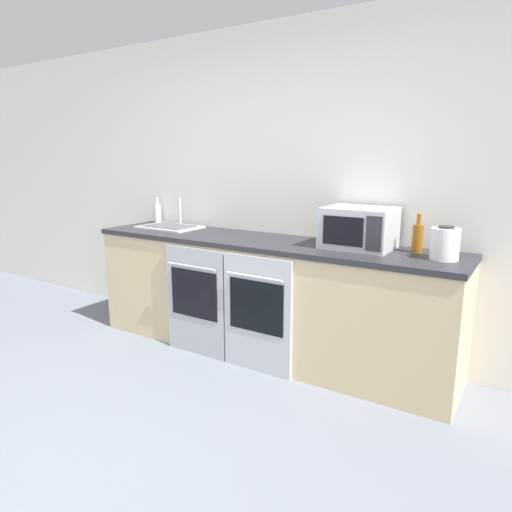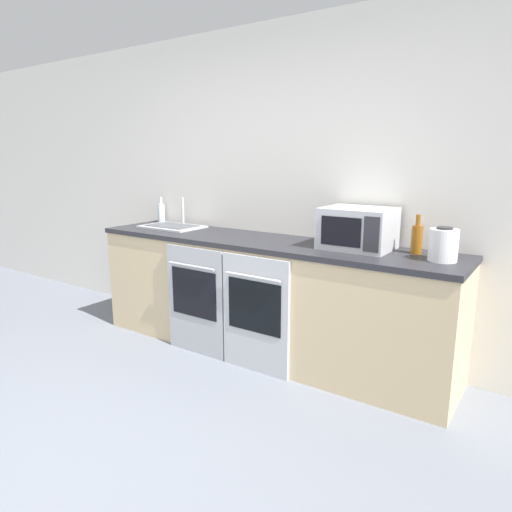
{
  "view_description": "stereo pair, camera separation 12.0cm",
  "coord_description": "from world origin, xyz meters",
  "px_view_note": "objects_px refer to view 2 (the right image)",
  "views": [
    {
      "loc": [
        1.82,
        -1.06,
        1.56
      ],
      "look_at": [
        -0.07,
        1.93,
        0.79
      ],
      "focal_mm": 32.0,
      "sensor_mm": 36.0,
      "label": 1
    },
    {
      "loc": [
        1.92,
        -1.0,
        1.56
      ],
      "look_at": [
        -0.07,
        1.93,
        0.79
      ],
      "focal_mm": 32.0,
      "sensor_mm": 36.0,
      "label": 2
    }
  ],
  "objects_px": {
    "oven_right": "(255,314)",
    "microwave": "(358,228)",
    "bottle_clear": "(161,212)",
    "sink": "(173,226)",
    "oven_left": "(195,300)",
    "kettle": "(443,245)",
    "bottle_amber": "(417,238)"
  },
  "relations": [
    {
      "from": "oven_left",
      "to": "oven_right",
      "type": "relative_size",
      "value": 1.0
    },
    {
      "from": "oven_left",
      "to": "oven_right",
      "type": "xyz_separation_m",
      "value": [
        0.58,
        0.0,
        0.0
      ]
    },
    {
      "from": "microwave",
      "to": "bottle_clear",
      "type": "bearing_deg",
      "value": 175.67
    },
    {
      "from": "sink",
      "to": "bottle_amber",
      "type": "bearing_deg",
      "value": 2.19
    },
    {
      "from": "bottle_clear",
      "to": "kettle",
      "type": "height_order",
      "value": "bottle_clear"
    },
    {
      "from": "oven_right",
      "to": "sink",
      "type": "relative_size",
      "value": 1.59
    },
    {
      "from": "bottle_clear",
      "to": "bottle_amber",
      "type": "height_order",
      "value": "bottle_amber"
    },
    {
      "from": "bottle_clear",
      "to": "bottle_amber",
      "type": "relative_size",
      "value": 0.95
    },
    {
      "from": "kettle",
      "to": "bottle_clear",
      "type": "bearing_deg",
      "value": 175.0
    },
    {
      "from": "oven_left",
      "to": "bottle_clear",
      "type": "xyz_separation_m",
      "value": [
        -0.92,
        0.56,
        0.58
      ]
    },
    {
      "from": "oven_right",
      "to": "microwave",
      "type": "relative_size",
      "value": 1.84
    },
    {
      "from": "microwave",
      "to": "bottle_clear",
      "type": "height_order",
      "value": "microwave"
    },
    {
      "from": "oven_right",
      "to": "sink",
      "type": "xyz_separation_m",
      "value": [
        -1.17,
        0.38,
        0.5
      ]
    },
    {
      "from": "oven_right",
      "to": "bottle_amber",
      "type": "xyz_separation_m",
      "value": [
        0.98,
        0.46,
        0.59
      ]
    },
    {
      "from": "oven_right",
      "to": "bottle_clear",
      "type": "bearing_deg",
      "value": 159.43
    },
    {
      "from": "microwave",
      "to": "kettle",
      "type": "xyz_separation_m",
      "value": [
        0.59,
        -0.08,
        -0.04
      ]
    },
    {
      "from": "bottle_clear",
      "to": "bottle_amber",
      "type": "bearing_deg",
      "value": -2.27
    },
    {
      "from": "oven_left",
      "to": "bottle_clear",
      "type": "relative_size",
      "value": 3.51
    },
    {
      "from": "microwave",
      "to": "sink",
      "type": "distance_m",
      "value": 1.77
    },
    {
      "from": "bottle_clear",
      "to": "sink",
      "type": "bearing_deg",
      "value": -29.09
    },
    {
      "from": "oven_left",
      "to": "bottle_amber",
      "type": "relative_size",
      "value": 3.32
    },
    {
      "from": "oven_right",
      "to": "microwave",
      "type": "distance_m",
      "value": 0.95
    },
    {
      "from": "microwave",
      "to": "sink",
      "type": "bearing_deg",
      "value": -179.27
    },
    {
      "from": "microwave",
      "to": "kettle",
      "type": "height_order",
      "value": "microwave"
    },
    {
      "from": "microwave",
      "to": "kettle",
      "type": "relative_size",
      "value": 2.23
    },
    {
      "from": "microwave",
      "to": "sink",
      "type": "xyz_separation_m",
      "value": [
        -1.77,
        -0.02,
        -0.13
      ]
    },
    {
      "from": "oven_left",
      "to": "microwave",
      "type": "distance_m",
      "value": 1.39
    },
    {
      "from": "oven_left",
      "to": "kettle",
      "type": "bearing_deg",
      "value": 10.6
    },
    {
      "from": "oven_left",
      "to": "bottle_amber",
      "type": "distance_m",
      "value": 1.73
    },
    {
      "from": "kettle",
      "to": "sink",
      "type": "relative_size",
      "value": 0.39
    },
    {
      "from": "bottle_amber",
      "to": "sink",
      "type": "height_order",
      "value": "same"
    },
    {
      "from": "microwave",
      "to": "sink",
      "type": "relative_size",
      "value": 0.86
    }
  ]
}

